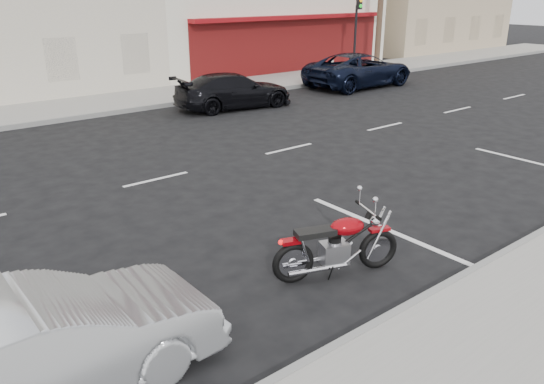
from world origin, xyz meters
The scene contains 7 objects.
ground centered at (0.00, 0.00, 0.00)m, with size 120.00×120.00×0.00m, color black.
traffic_light centered at (13.50, 8.33, 2.56)m, with size 0.26×0.30×3.80m.
fire_hydrant centered at (12.00, 8.50, 0.53)m, with size 0.20×0.20×0.72m.
motorcycle centered at (-1.20, -5.90, 0.47)m, with size 1.96×0.93×1.02m.
sedan_silver centered at (-6.15, -5.60, 0.64)m, with size 1.35×3.88×1.28m, color #ABAFB3.
suv_far centered at (10.87, 5.62, 0.74)m, with size 2.45×5.31×1.48m, color black.
car_far centered at (3.89, 5.32, 0.63)m, with size 1.78×4.37×1.27m, color black.
Camera 1 is at (-7.07, -10.58, 4.07)m, focal length 35.00 mm.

